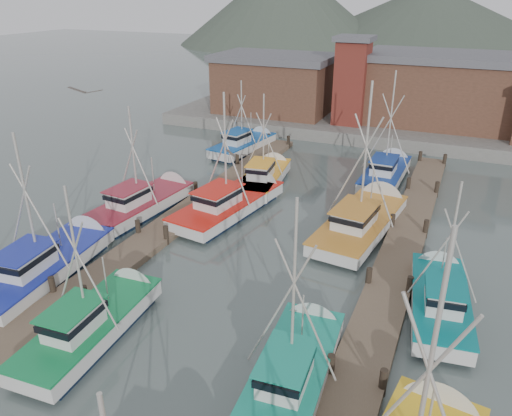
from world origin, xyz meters
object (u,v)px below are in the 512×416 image
at_px(boat_4, 98,320).
at_px(boat_8, 233,202).
at_px(boat_12, 265,176).
at_px(lookout_tower, 352,80).

bearing_deg(boat_4, boat_8, 87.79).
xyz_separation_m(boat_4, boat_12, (-0.20, 19.71, -0.00)).
bearing_deg(boat_12, lookout_tower, 74.27).
distance_m(lookout_tower, boat_12, 17.43).
xyz_separation_m(lookout_tower, boat_4, (-2.17, -36.28, -4.87)).
bearing_deg(boat_12, boat_4, -96.99).
distance_m(lookout_tower, boat_8, 22.77).
height_order(lookout_tower, boat_12, lookout_tower).
height_order(lookout_tower, boat_4, lookout_tower).
bearing_deg(boat_8, boat_12, 98.16).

